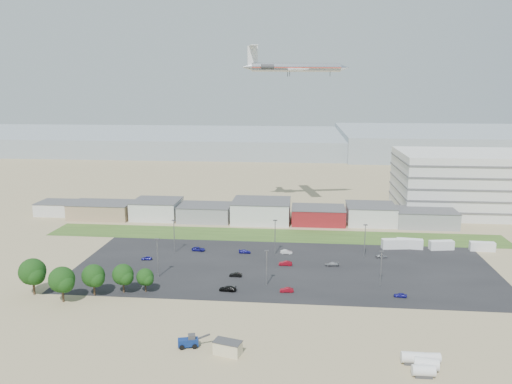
# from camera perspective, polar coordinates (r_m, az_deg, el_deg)

# --- Properties ---
(ground) EXTENTS (700.00, 700.00, 0.00)m
(ground) POSITION_cam_1_polar(r_m,az_deg,el_deg) (127.65, 0.53, -11.62)
(ground) COLOR #95845F
(ground) RESTS_ON ground
(parking_lot) EXTENTS (120.00, 50.00, 0.01)m
(parking_lot) POSITION_cam_1_polar(r_m,az_deg,el_deg) (145.91, 3.21, -8.59)
(parking_lot) COLOR black
(parking_lot) RESTS_ON ground
(grass_strip) EXTENTS (160.00, 16.00, 0.02)m
(grass_strip) POSITION_cam_1_polar(r_m,az_deg,el_deg) (176.48, 2.02, -4.96)
(grass_strip) COLOR #32501E
(grass_strip) RESTS_ON ground
(hills_backdrop) EXTENTS (700.00, 200.00, 9.00)m
(hills_backdrop) POSITION_cam_1_polar(r_m,az_deg,el_deg) (435.26, 9.50, 5.44)
(hills_backdrop) COLOR gray
(hills_backdrop) RESTS_ON ground
(building_row) EXTENTS (170.00, 20.00, 8.00)m
(building_row) POSITION_cam_1_polar(r_m,az_deg,el_deg) (195.37, -2.60, -2.11)
(building_row) COLOR silver
(building_row) RESTS_ON ground
(parking_garage) EXTENTS (80.00, 40.00, 25.00)m
(parking_garage) POSITION_cam_1_polar(r_m,az_deg,el_deg) (229.50, 25.82, 0.97)
(parking_garage) COLOR silver
(parking_garage) RESTS_ON ground
(portable_shed) EXTENTS (5.97, 4.15, 2.73)m
(portable_shed) POSITION_cam_1_polar(r_m,az_deg,el_deg) (101.33, -3.26, -17.34)
(portable_shed) COLOR beige
(portable_shed) RESTS_ON ground
(telehandler) EXTENTS (6.80, 3.67, 2.69)m
(telehandler) POSITION_cam_1_polar(r_m,az_deg,el_deg) (104.42, -7.76, -16.51)
(telehandler) COLOR navy
(telehandler) RESTS_ON ground
(storage_tank_nw) EXTENTS (4.26, 2.17, 2.54)m
(storage_tank_nw) POSITION_cam_1_polar(r_m,az_deg,el_deg) (102.53, 17.47, -17.59)
(storage_tank_nw) COLOR silver
(storage_tank_nw) RESTS_ON ground
(storage_tank_ne) EXTENTS (3.77, 2.08, 2.19)m
(storage_tank_ne) POSITION_cam_1_polar(r_m,az_deg,el_deg) (103.87, 19.30, -17.43)
(storage_tank_ne) COLOR silver
(storage_tank_ne) RESTS_ON ground
(storage_tank_sw) EXTENTS (4.04, 2.06, 2.41)m
(storage_tank_sw) POSITION_cam_1_polar(r_m,az_deg,el_deg) (99.20, 18.60, -18.77)
(storage_tank_sw) COLOR silver
(storage_tank_sw) RESTS_ON ground
(storage_tank_se) EXTENTS (4.66, 2.85, 2.62)m
(storage_tank_se) POSITION_cam_1_polar(r_m,az_deg,el_deg) (101.22, 18.91, -18.07)
(storage_tank_se) COLOR silver
(storage_tank_se) RESTS_ON ground
(box_trailer_a) EXTENTS (8.53, 3.71, 3.09)m
(box_trailer_a) POSITION_cam_1_polar(r_m,az_deg,el_deg) (167.95, 15.57, -5.71)
(box_trailer_a) COLOR silver
(box_trailer_a) RESTS_ON ground
(box_trailer_b) EXTENTS (8.43, 3.56, 3.06)m
(box_trailer_b) POSITION_cam_1_polar(r_m,az_deg,el_deg) (169.51, 17.16, -5.65)
(box_trailer_b) COLOR silver
(box_trailer_b) RESTS_ON ground
(box_trailer_c) EXTENTS (8.00, 3.70, 2.89)m
(box_trailer_c) POSITION_cam_1_polar(r_m,az_deg,el_deg) (171.44, 20.43, -5.71)
(box_trailer_c) COLOR silver
(box_trailer_c) RESTS_ON ground
(box_trailer_d) EXTENTS (7.72, 2.74, 2.86)m
(box_trailer_d) POSITION_cam_1_polar(r_m,az_deg,el_deg) (175.01, 24.44, -5.69)
(box_trailer_d) COLOR silver
(box_trailer_d) RESTS_ON ground
(tree_far_left) EXTENTS (7.08, 7.08, 10.62)m
(tree_far_left) POSITION_cam_1_polar(r_m,az_deg,el_deg) (137.38, -24.17, -8.59)
(tree_far_left) COLOR black
(tree_far_left) RESTS_ON ground
(tree_left) EXTENTS (6.66, 6.66, 9.99)m
(tree_left) POSITION_cam_1_polar(r_m,az_deg,el_deg) (130.35, -21.30, -9.59)
(tree_left) COLOR black
(tree_left) RESTS_ON ground
(tree_mid) EXTENTS (6.05, 6.05, 9.07)m
(tree_mid) POSITION_cam_1_polar(r_m,az_deg,el_deg) (131.84, -18.08, -9.33)
(tree_mid) COLOR black
(tree_mid) RESTS_ON ground
(tree_right) EXTENTS (5.68, 5.68, 8.52)m
(tree_right) POSITION_cam_1_polar(r_m,az_deg,el_deg) (131.45, -14.96, -9.33)
(tree_right) COLOR black
(tree_right) RESTS_ON ground
(tree_near) EXTENTS (4.66, 4.66, 7.00)m
(tree_near) POSITION_cam_1_polar(r_m,az_deg,el_deg) (130.90, -12.56, -9.66)
(tree_near) COLOR black
(tree_near) RESTS_ON ground
(lightpole_front_l) EXTENTS (1.28, 0.53, 10.86)m
(lightpole_front_l) POSITION_cam_1_polar(r_m,az_deg,el_deg) (139.59, -11.17, -7.39)
(lightpole_front_l) COLOR slate
(lightpole_front_l) RESTS_ON ground
(lightpole_front_m) EXTENTS (1.12, 0.47, 9.51)m
(lightpole_front_m) POSITION_cam_1_polar(r_m,az_deg,el_deg) (131.68, 1.23, -8.65)
(lightpole_front_m) COLOR slate
(lightpole_front_m) RESTS_ON ground
(lightpole_front_r) EXTENTS (1.11, 0.46, 9.43)m
(lightpole_front_r) POSITION_cam_1_polar(r_m,az_deg,el_deg) (135.44, 14.10, -8.45)
(lightpole_front_r) COLOR slate
(lightpole_front_r) RESTS_ON ground
(lightpole_back_l) EXTENTS (1.23, 0.51, 10.49)m
(lightpole_back_l) POSITION_cam_1_polar(r_m,az_deg,el_deg) (159.02, -9.33, -5.02)
(lightpole_back_l) COLOR slate
(lightpole_back_l) RESTS_ON ground
(lightpole_back_m) EXTENTS (1.29, 0.54, 10.98)m
(lightpole_back_m) POSITION_cam_1_polar(r_m,az_deg,el_deg) (155.30, 2.19, -5.18)
(lightpole_back_m) COLOR slate
(lightpole_back_m) RESTS_ON ground
(lightpole_back_r) EXTENTS (1.21, 0.50, 10.29)m
(lightpole_back_r) POSITION_cam_1_polar(r_m,az_deg,el_deg) (156.30, 12.33, -5.47)
(lightpole_back_r) COLOR slate
(lightpole_back_r) RESTS_ON ground
(airliner) EXTENTS (49.92, 39.43, 13.06)m
(airliner) POSITION_cam_1_polar(r_m,az_deg,el_deg) (206.45, 4.61, 14.03)
(airliner) COLOR silver
(parked_car_2) EXTENTS (3.33, 1.70, 1.09)m
(parked_car_2) POSITION_cam_1_polar(r_m,az_deg,el_deg) (130.90, 16.16, -11.24)
(parked_car_2) COLOR navy
(parked_car_2) RESTS_ON ground
(parked_car_3) EXTENTS (4.60, 2.22, 1.29)m
(parked_car_3) POSITION_cam_1_polar(r_m,az_deg,el_deg) (129.62, -3.26, -10.96)
(parked_car_3) COLOR black
(parked_car_3) RESTS_ON ground
(parked_car_4) EXTENTS (3.49, 1.30, 1.14)m
(parked_car_4) POSITION_cam_1_polar(r_m,az_deg,el_deg) (138.75, -2.35, -9.42)
(parked_car_4) COLOR black
(parked_car_4) RESTS_ON ground
(parked_car_5) EXTENTS (3.32, 1.63, 1.09)m
(parked_car_5) POSITION_cam_1_polar(r_m,az_deg,el_deg) (155.12, -12.39, -7.39)
(parked_car_5) COLOR navy
(parked_car_5) RESTS_ON ground
(parked_car_6) EXTENTS (3.75, 1.54, 1.09)m
(parked_car_6) POSITION_cam_1_polar(r_m,az_deg,el_deg) (157.57, -1.29, -6.81)
(parked_car_6) COLOR navy
(parked_car_6) RESTS_ON ground
(parked_car_7) EXTENTS (3.93, 1.39, 1.29)m
(parked_car_7) POSITION_cam_1_polar(r_m,az_deg,el_deg) (147.22, 3.38, -8.14)
(parked_car_7) COLOR maroon
(parked_car_7) RESTS_ON ground
(parked_car_8) EXTENTS (3.43, 1.59, 1.14)m
(parked_car_8) POSITION_cam_1_polar(r_m,az_deg,el_deg) (158.01, 14.14, -7.11)
(parked_car_8) COLOR #A5A5AA
(parked_car_8) RESTS_ON ground
(parked_car_9) EXTENTS (4.44, 2.45, 1.18)m
(parked_car_9) POSITION_cam_1_polar(r_m,az_deg,el_deg) (160.75, -6.59, -6.49)
(parked_car_9) COLOR navy
(parked_car_9) RESTS_ON ground
(parked_car_11) EXTENTS (3.75, 1.50, 1.21)m
(parked_car_11) POSITION_cam_1_polar(r_m,az_deg,el_deg) (157.23, 3.50, -6.85)
(parked_car_11) COLOR silver
(parked_car_11) RESTS_ON ground
(parked_car_12) EXTENTS (4.09, 1.81, 1.17)m
(parked_car_12) POSITION_cam_1_polar(r_m,az_deg,el_deg) (148.28, 8.66, -8.13)
(parked_car_12) COLOR #A5A5AA
(parked_car_12) RESTS_ON ground
(parked_car_13) EXTENTS (3.60, 1.52, 1.16)m
(parked_car_13) POSITION_cam_1_polar(r_m,az_deg,el_deg) (129.01, 3.52, -11.11)
(parked_car_13) COLOR maroon
(parked_car_13) RESTS_ON ground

